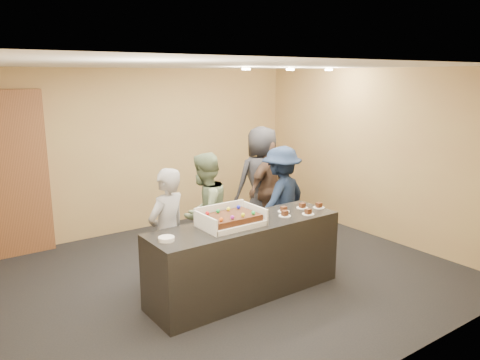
{
  "coord_description": "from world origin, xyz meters",
  "views": [
    {
      "loc": [
        -3.07,
        -4.78,
        2.59
      ],
      "look_at": [
        0.34,
        0.0,
        1.27
      ],
      "focal_mm": 35.0,
      "sensor_mm": 36.0,
      "label": 1
    }
  ],
  "objects_px": {
    "person_server_grey": "(167,233)",
    "person_navy_man": "(281,199)",
    "person_sage_man": "(205,213)",
    "storage_cabinet": "(8,175)",
    "person_brown_extra": "(268,189)",
    "plate_stack": "(166,239)",
    "cake_box": "(230,221)",
    "serving_counter": "(245,258)",
    "sheet_cake": "(231,218)",
    "person_dark_suit": "(262,182)"
  },
  "relations": [
    {
      "from": "person_server_grey",
      "to": "person_navy_man",
      "type": "distance_m",
      "value": 2.09
    },
    {
      "from": "person_sage_man",
      "to": "storage_cabinet",
      "type": "bearing_deg",
      "value": -72.02
    },
    {
      "from": "person_server_grey",
      "to": "person_brown_extra",
      "type": "height_order",
      "value": "person_brown_extra"
    },
    {
      "from": "storage_cabinet",
      "to": "person_server_grey",
      "type": "relative_size",
      "value": 1.54
    },
    {
      "from": "storage_cabinet",
      "to": "plate_stack",
      "type": "bearing_deg",
      "value": -71.85
    },
    {
      "from": "cake_box",
      "to": "person_server_grey",
      "type": "distance_m",
      "value": 0.76
    },
    {
      "from": "person_server_grey",
      "to": "serving_counter",
      "type": "bearing_deg",
      "value": 125.77
    },
    {
      "from": "storage_cabinet",
      "to": "plate_stack",
      "type": "xyz_separation_m",
      "value": [
        0.98,
        -2.99,
        -0.28
      ]
    },
    {
      "from": "sheet_cake",
      "to": "person_sage_man",
      "type": "height_order",
      "value": "person_sage_man"
    },
    {
      "from": "serving_counter",
      "to": "plate_stack",
      "type": "xyz_separation_m",
      "value": [
        -1.04,
        -0.02,
        0.47
      ]
    },
    {
      "from": "plate_stack",
      "to": "person_sage_man",
      "type": "distance_m",
      "value": 1.35
    },
    {
      "from": "person_navy_man",
      "to": "cake_box",
      "type": "bearing_deg",
      "value": 14.56
    },
    {
      "from": "serving_counter",
      "to": "plate_stack",
      "type": "distance_m",
      "value": 1.14
    },
    {
      "from": "person_sage_man",
      "to": "person_brown_extra",
      "type": "xyz_separation_m",
      "value": [
        1.55,
        0.58,
        -0.0
      ]
    },
    {
      "from": "person_dark_suit",
      "to": "storage_cabinet",
      "type": "bearing_deg",
      "value": -10.66
    },
    {
      "from": "storage_cabinet",
      "to": "cake_box",
      "type": "height_order",
      "value": "storage_cabinet"
    },
    {
      "from": "cake_box",
      "to": "person_dark_suit",
      "type": "xyz_separation_m",
      "value": [
        1.67,
        1.53,
        -0.05
      ]
    },
    {
      "from": "serving_counter",
      "to": "person_server_grey",
      "type": "distance_m",
      "value": 0.97
    },
    {
      "from": "storage_cabinet",
      "to": "cake_box",
      "type": "distance_m",
      "value": 3.46
    },
    {
      "from": "serving_counter",
      "to": "person_navy_man",
      "type": "bearing_deg",
      "value": 33.46
    },
    {
      "from": "person_brown_extra",
      "to": "person_server_grey",
      "type": "bearing_deg",
      "value": 7.08
    },
    {
      "from": "storage_cabinet",
      "to": "plate_stack",
      "type": "height_order",
      "value": "storage_cabinet"
    },
    {
      "from": "person_server_grey",
      "to": "person_dark_suit",
      "type": "distance_m",
      "value": 2.48
    },
    {
      "from": "serving_counter",
      "to": "sheet_cake",
      "type": "height_order",
      "value": "sheet_cake"
    },
    {
      "from": "storage_cabinet",
      "to": "sheet_cake",
      "type": "height_order",
      "value": "storage_cabinet"
    },
    {
      "from": "storage_cabinet",
      "to": "person_brown_extra",
      "type": "height_order",
      "value": "storage_cabinet"
    },
    {
      "from": "person_navy_man",
      "to": "person_dark_suit",
      "type": "distance_m",
      "value": 0.73
    },
    {
      "from": "serving_counter",
      "to": "person_sage_man",
      "type": "xyz_separation_m",
      "value": [
        -0.03,
        0.87,
        0.36
      ]
    },
    {
      "from": "serving_counter",
      "to": "person_dark_suit",
      "type": "xyz_separation_m",
      "value": [
        1.47,
        1.56,
        0.45
      ]
    },
    {
      "from": "plate_stack",
      "to": "serving_counter",
      "type": "bearing_deg",
      "value": 1.12
    },
    {
      "from": "sheet_cake",
      "to": "person_server_grey",
      "type": "height_order",
      "value": "person_server_grey"
    },
    {
      "from": "plate_stack",
      "to": "person_sage_man",
      "type": "relative_size",
      "value": 0.11
    },
    {
      "from": "storage_cabinet",
      "to": "person_sage_man",
      "type": "bearing_deg",
      "value": -46.6
    },
    {
      "from": "plate_stack",
      "to": "person_brown_extra",
      "type": "relative_size",
      "value": 0.11
    },
    {
      "from": "storage_cabinet",
      "to": "person_navy_man",
      "type": "height_order",
      "value": "storage_cabinet"
    },
    {
      "from": "storage_cabinet",
      "to": "person_dark_suit",
      "type": "height_order",
      "value": "storage_cabinet"
    },
    {
      "from": "person_dark_suit",
      "to": "person_server_grey",
      "type": "bearing_deg",
      "value": 36.66
    },
    {
      "from": "cake_box",
      "to": "sheet_cake",
      "type": "height_order",
      "value": "cake_box"
    },
    {
      "from": "cake_box",
      "to": "person_dark_suit",
      "type": "bearing_deg",
      "value": 42.49
    },
    {
      "from": "sheet_cake",
      "to": "person_brown_extra",
      "type": "bearing_deg",
      "value": 40.09
    },
    {
      "from": "storage_cabinet",
      "to": "cake_box",
      "type": "relative_size",
      "value": 3.39
    },
    {
      "from": "storage_cabinet",
      "to": "person_dark_suit",
      "type": "distance_m",
      "value": 3.77
    },
    {
      "from": "sheet_cake",
      "to": "person_dark_suit",
      "type": "distance_m",
      "value": 2.29
    },
    {
      "from": "cake_box",
      "to": "person_navy_man",
      "type": "height_order",
      "value": "person_navy_man"
    },
    {
      "from": "serving_counter",
      "to": "person_server_grey",
      "type": "xyz_separation_m",
      "value": [
        -0.77,
        0.5,
        0.33
      ]
    },
    {
      "from": "cake_box",
      "to": "person_dark_suit",
      "type": "distance_m",
      "value": 2.27
    },
    {
      "from": "plate_stack",
      "to": "person_brown_extra",
      "type": "bearing_deg",
      "value": 29.93
    },
    {
      "from": "sheet_cake",
      "to": "plate_stack",
      "type": "height_order",
      "value": "sheet_cake"
    },
    {
      "from": "cake_box",
      "to": "plate_stack",
      "type": "bearing_deg",
      "value": -176.81
    },
    {
      "from": "cake_box",
      "to": "person_sage_man",
      "type": "bearing_deg",
      "value": 78.53
    }
  ]
}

